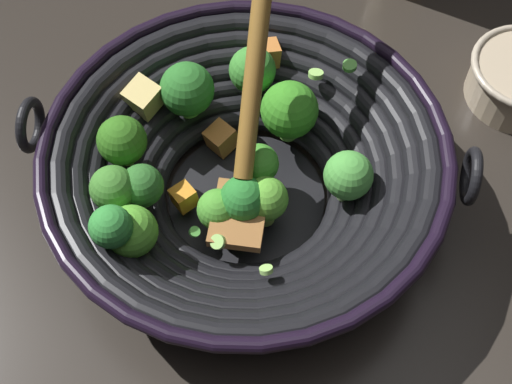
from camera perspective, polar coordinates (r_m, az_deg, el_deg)
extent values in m
plane|color=#28231E|center=(0.72, -0.77, -0.84)|extent=(4.00, 4.00, 0.00)
cylinder|color=black|center=(0.71, -0.77, -0.63)|extent=(0.16, 0.16, 0.01)
torus|color=black|center=(0.70, -0.79, 0.02)|extent=(0.21, 0.21, 0.02)
torus|color=black|center=(0.69, -0.80, 0.47)|extent=(0.24, 0.24, 0.02)
torus|color=black|center=(0.68, -0.81, 0.94)|extent=(0.26, 0.26, 0.02)
torus|color=black|center=(0.67, -0.82, 1.42)|extent=(0.29, 0.29, 0.02)
torus|color=black|center=(0.67, -0.83, 1.91)|extent=(0.32, 0.32, 0.02)
torus|color=black|center=(0.66, -0.84, 2.41)|extent=(0.34, 0.34, 0.02)
torus|color=black|center=(0.65, -0.85, 2.92)|extent=(0.37, 0.37, 0.02)
torus|color=black|center=(0.64, -0.86, 3.45)|extent=(0.39, 0.39, 0.01)
torus|color=black|center=(0.65, 17.19, 1.25)|extent=(0.05, 0.03, 0.05)
torus|color=black|center=(0.69, -17.97, 5.23)|extent=(0.05, 0.03, 0.05)
cylinder|color=#66A444|center=(0.67, -11.32, -0.65)|extent=(0.02, 0.02, 0.01)
sphere|color=#3C7C2B|center=(0.65, -11.68, 0.47)|extent=(0.04, 0.04, 0.04)
cylinder|color=#81AB5C|center=(0.68, 7.31, 0.08)|extent=(0.02, 0.02, 0.02)
sphere|color=#4B9E3F|center=(0.66, 7.57, 1.36)|extent=(0.05, 0.05, 0.05)
cylinder|color=#70AF44|center=(0.69, -0.85, -1.92)|extent=(0.02, 0.02, 0.02)
sphere|color=#285E29|center=(0.66, -0.87, -0.78)|extent=(0.04, 0.04, 0.04)
cylinder|color=#84B059|center=(0.67, -9.04, -0.54)|extent=(0.02, 0.02, 0.01)
sphere|color=#2A6326|center=(0.65, -9.32, 0.53)|extent=(0.04, 0.04, 0.04)
cylinder|color=#72B548|center=(0.73, 2.65, 5.08)|extent=(0.02, 0.02, 0.02)
sphere|color=#378B22|center=(0.70, 2.75, 6.73)|extent=(0.06, 0.06, 0.06)
cylinder|color=#679847|center=(0.62, -11.41, -3.90)|extent=(0.01, 0.02, 0.02)
sphere|color=#308736|center=(0.60, -11.80, -2.80)|extent=(0.04, 0.04, 0.04)
cylinder|color=#5E923A|center=(0.69, 0.22, 1.25)|extent=(0.01, 0.02, 0.02)
sphere|color=#3F922B|center=(0.67, 0.23, 2.34)|extent=(0.04, 0.04, 0.04)
cylinder|color=#6EB13E|center=(0.67, -1.04, -1.71)|extent=(0.02, 0.02, 0.01)
sphere|color=#26762C|center=(0.65, -1.07, -0.60)|extent=(0.05, 0.05, 0.05)
cylinder|color=#77BF5E|center=(0.68, -3.04, -2.58)|extent=(0.02, 0.02, 0.02)
sphere|color=#46942E|center=(0.66, -3.15, -1.45)|extent=(0.04, 0.04, 0.04)
cylinder|color=#79B25A|center=(0.64, -9.81, -4.27)|extent=(0.02, 0.02, 0.01)
sphere|color=#51A42E|center=(0.62, -10.15, -3.19)|extent=(0.05, 0.05, 0.05)
cylinder|color=#85BB4C|center=(0.69, -10.51, 2.67)|extent=(0.02, 0.02, 0.02)
sphere|color=#2F6A1A|center=(0.67, -10.92, 4.16)|extent=(0.05, 0.05, 0.05)
cylinder|color=#76AE5C|center=(0.75, -0.29, 8.47)|extent=(0.03, 0.03, 0.02)
sphere|color=#3C8B31|center=(0.72, -0.30, 9.95)|extent=(0.05, 0.05, 0.05)
cylinder|color=#75BC51|center=(0.73, -5.47, 6.88)|extent=(0.03, 0.03, 0.02)
sphere|color=#286C27|center=(0.71, -5.67, 8.37)|extent=(0.06, 0.06, 0.06)
cylinder|color=#8BB446|center=(0.68, 0.79, -1.79)|extent=(0.02, 0.02, 0.02)
sphere|color=#56A331|center=(0.66, 0.82, -0.55)|extent=(0.04, 0.04, 0.04)
cube|color=#D7BE6C|center=(0.71, -9.20, 7.65)|extent=(0.05, 0.04, 0.04)
cube|color=orange|center=(0.74, 0.91, 11.28)|extent=(0.03, 0.03, 0.03)
cube|color=#CE7736|center=(0.73, -2.87, 4.41)|extent=(0.04, 0.04, 0.03)
cube|color=orange|center=(0.68, -5.98, -0.22)|extent=(0.03, 0.03, 0.02)
cylinder|color=#99D166|center=(0.72, 4.92, 9.59)|extent=(0.02, 0.02, 0.01)
cylinder|color=#56B247|center=(0.66, -5.06, -3.26)|extent=(0.02, 0.02, 0.01)
cylinder|color=#56B247|center=(0.68, 7.33, 2.62)|extent=(0.02, 0.02, 0.01)
cylinder|color=#99D166|center=(0.64, -3.13, -4.10)|extent=(0.02, 0.02, 0.01)
cylinder|color=#6BC651|center=(0.70, 7.68, 10.21)|extent=(0.02, 0.02, 0.01)
cylinder|color=#99D166|center=(0.61, 0.84, -6.38)|extent=(0.01, 0.01, 0.01)
cube|color=brown|center=(0.65, -1.40, -1.85)|extent=(0.08, 0.07, 0.01)
cylinder|color=olive|center=(0.64, 0.20, 12.97)|extent=(0.20, 0.10, 0.19)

